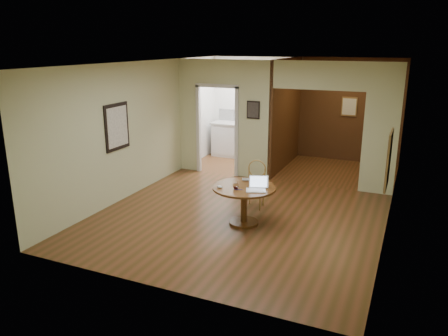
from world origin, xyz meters
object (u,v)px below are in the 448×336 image
at_px(dining_table, 244,196).
at_px(chair, 256,181).
at_px(open_laptop, 257,186).
at_px(closed_laptop, 252,181).

bearing_deg(dining_table, chair, 96.63).
bearing_deg(chair, open_laptop, -75.00).
distance_m(dining_table, open_laptop, 0.36).
xyz_separation_m(chair, open_laptop, (0.36, -0.94, 0.24)).
relative_size(dining_table, closed_laptop, 3.11).
height_order(dining_table, closed_laptop, closed_laptop).
xyz_separation_m(dining_table, open_laptop, (0.26, -0.07, 0.24)).
bearing_deg(open_laptop, closed_laptop, 100.08).
height_order(open_laptop, closed_laptop, open_laptop).
bearing_deg(dining_table, open_laptop, -14.15).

